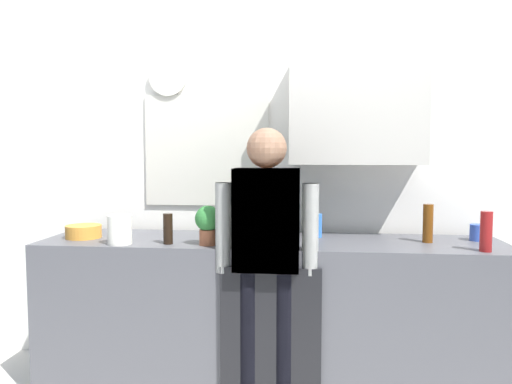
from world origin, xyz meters
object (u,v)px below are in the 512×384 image
object	(u,v)px
bottle_dark_sauce	(168,229)
bottle_green_wine	(285,218)
bottle_red_vinegar	(486,231)
cup_blue_mug	(477,233)
cup_terracotta_mug	(248,236)
storage_canister	(120,230)
mixing_bowl	(84,231)
potted_plant	(208,222)
dish_soap	(317,225)
bottle_amber_beer	(428,223)
person_at_sink	(266,247)
coffee_maker	(279,212)
bottle_clear_soda	(224,215)
person_guest	(266,247)

from	to	relation	value
bottle_dark_sauce	bottle_green_wine	size ratio (longest dim) A/B	0.60
bottle_red_vinegar	cup_blue_mug	world-z (taller)	bottle_red_vinegar
cup_terracotta_mug	storage_canister	size ratio (longest dim) A/B	0.54
cup_terracotta_mug	mixing_bowl	size ratio (longest dim) A/B	0.42
storage_canister	potted_plant	bearing A→B (deg)	3.41
cup_terracotta_mug	dish_soap	xyz separation A→B (m)	(0.41, 0.26, 0.03)
bottle_amber_beer	cup_terracotta_mug	size ratio (longest dim) A/B	2.50
bottle_dark_sauce	potted_plant	world-z (taller)	potted_plant
bottle_red_vinegar	potted_plant	xyz separation A→B (m)	(-1.53, 0.02, 0.02)
bottle_amber_beer	person_at_sink	world-z (taller)	person_at_sink
coffee_maker	person_at_sink	world-z (taller)	person_at_sink
bottle_red_vinegar	cup_terracotta_mug	xyz separation A→B (m)	(-1.31, 0.10, -0.06)
person_at_sink	mixing_bowl	bearing A→B (deg)	161.98
coffee_maker	mixing_bowl	bearing A→B (deg)	-168.41
cup_blue_mug	storage_canister	distance (m)	2.14
bottle_amber_beer	potted_plant	xyz separation A→B (m)	(-1.28, -0.22, 0.02)
bottle_green_wine	dish_soap	distance (m)	0.29
bottle_green_wine	person_at_sink	xyz separation A→B (m)	(-0.09, -0.23, -0.13)
bottle_red_vinegar	dish_soap	world-z (taller)	bottle_red_vinegar
bottle_clear_soda	potted_plant	distance (m)	0.28
bottle_red_vinegar	bottle_green_wine	bearing A→B (deg)	172.31
bottle_amber_beer	dish_soap	world-z (taller)	bottle_amber_beer
person_at_sink	person_guest	bearing A→B (deg)	0.00
bottle_dark_sauce	potted_plant	xyz separation A→B (m)	(0.24, -0.00, 0.04)
cup_terracotta_mug	potted_plant	xyz separation A→B (m)	(-0.22, -0.07, 0.09)
mixing_bowl	dish_soap	size ratio (longest dim) A/B	1.22
bottle_clear_soda	bottle_dark_sauce	distance (m)	0.39
coffee_maker	cup_blue_mug	xyz separation A→B (m)	(1.21, -0.09, -0.10)
cup_blue_mug	mixing_bowl	bearing A→B (deg)	-176.20
bottle_red_vinegar	person_guest	distance (m)	1.19
bottle_clear_soda	cup_terracotta_mug	distance (m)	0.28
person_guest	dish_soap	bearing A→B (deg)	-124.81
cup_blue_mug	person_guest	world-z (taller)	person_guest
potted_plant	cup_blue_mug	bearing A→B (deg)	11.06
bottle_dark_sauce	bottle_red_vinegar	bearing A→B (deg)	-0.96
bottle_clear_soda	bottle_amber_beer	bearing A→B (deg)	-2.42
potted_plant	person_at_sink	distance (m)	0.38
bottle_clear_soda	storage_canister	distance (m)	0.64
bottle_dark_sauce	mixing_bowl	bearing A→B (deg)	166.02
bottle_clear_soda	bottle_amber_beer	xyz separation A→B (m)	(1.24, -0.05, -0.02)
bottle_red_vinegar	potted_plant	bearing A→B (deg)	179.08
bottle_clear_soda	storage_canister	xyz separation A→B (m)	(-0.56, -0.30, -0.05)
cup_blue_mug	dish_soap	world-z (taller)	dish_soap
cup_terracotta_mug	person_at_sink	size ratio (longest dim) A/B	0.06
potted_plant	bottle_red_vinegar	bearing A→B (deg)	-0.92
bottle_red_vinegar	bottle_dark_sauce	bearing A→B (deg)	179.04
person_guest	coffee_maker	bearing A→B (deg)	-95.82
coffee_maker	potted_plant	xyz separation A→B (m)	(-0.39, -0.40, -0.01)
bottle_red_vinegar	person_at_sink	bearing A→B (deg)	-176.24
bottle_amber_beer	storage_canister	distance (m)	1.82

